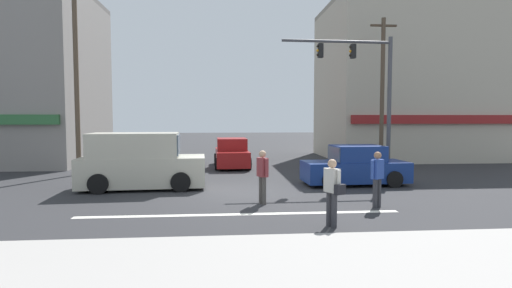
{
  "coord_description": "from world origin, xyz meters",
  "views": [
    {
      "loc": [
        -0.48,
        -14.4,
        2.66
      ],
      "look_at": [
        0.91,
        2.0,
        1.6
      ],
      "focal_mm": 28.0,
      "sensor_mm": 36.0,
      "label": 1
    }
  ],
  "objects_px": {
    "sedan_waiting_far": "(355,167)",
    "pedestrian_far_side": "(377,176)",
    "van_crossing_center": "(141,162)",
    "pedestrian_mid_crossing": "(262,174)",
    "utility_pole_far_right": "(382,91)",
    "traffic_light_mast": "(368,83)",
    "utility_pole_near_left": "(76,78)",
    "sedan_approaching_near": "(232,154)",
    "pedestrian_foreground_with_bag": "(332,189)"
  },
  "relations": [
    {
      "from": "utility_pole_near_left",
      "to": "utility_pole_far_right",
      "type": "bearing_deg",
      "value": 4.55
    },
    {
      "from": "pedestrian_foreground_with_bag",
      "to": "pedestrian_mid_crossing",
      "type": "distance_m",
      "value": 3.11
    },
    {
      "from": "traffic_light_mast",
      "to": "van_crossing_center",
      "type": "distance_m",
      "value": 10.09
    },
    {
      "from": "sedan_waiting_far",
      "to": "utility_pole_far_right",
      "type": "bearing_deg",
      "value": 58.21
    },
    {
      "from": "utility_pole_near_left",
      "to": "utility_pole_far_right",
      "type": "distance_m",
      "value": 15.24
    },
    {
      "from": "utility_pole_far_right",
      "to": "pedestrian_mid_crossing",
      "type": "height_order",
      "value": "utility_pole_far_right"
    },
    {
      "from": "sedan_waiting_far",
      "to": "van_crossing_center",
      "type": "bearing_deg",
      "value": -178.69
    },
    {
      "from": "sedan_approaching_near",
      "to": "sedan_waiting_far",
      "type": "distance_m",
      "value": 7.89
    },
    {
      "from": "pedestrian_foreground_with_bag",
      "to": "pedestrian_mid_crossing",
      "type": "height_order",
      "value": "same"
    },
    {
      "from": "van_crossing_center",
      "to": "pedestrian_foreground_with_bag",
      "type": "bearing_deg",
      "value": -45.57
    },
    {
      "from": "pedestrian_mid_crossing",
      "to": "traffic_light_mast",
      "type": "bearing_deg",
      "value": 43.28
    },
    {
      "from": "pedestrian_foreground_with_bag",
      "to": "pedestrian_mid_crossing",
      "type": "xyz_separation_m",
      "value": [
        -1.43,
        2.76,
        -0.0
      ]
    },
    {
      "from": "sedan_waiting_far",
      "to": "pedestrian_mid_crossing",
      "type": "distance_m",
      "value": 5.24
    },
    {
      "from": "van_crossing_center",
      "to": "pedestrian_far_side",
      "type": "relative_size",
      "value": 2.81
    },
    {
      "from": "utility_pole_near_left",
      "to": "sedan_approaching_near",
      "type": "distance_m",
      "value": 8.55
    },
    {
      "from": "pedestrian_mid_crossing",
      "to": "pedestrian_far_side",
      "type": "relative_size",
      "value": 1.0
    },
    {
      "from": "sedan_waiting_far",
      "to": "pedestrian_far_side",
      "type": "xyz_separation_m",
      "value": [
        -0.69,
        -4.03,
        0.24
      ]
    },
    {
      "from": "traffic_light_mast",
      "to": "utility_pole_far_right",
      "type": "bearing_deg",
      "value": 59.43
    },
    {
      "from": "sedan_waiting_far",
      "to": "pedestrian_far_side",
      "type": "relative_size",
      "value": 2.49
    },
    {
      "from": "van_crossing_center",
      "to": "pedestrian_far_side",
      "type": "height_order",
      "value": "van_crossing_center"
    },
    {
      "from": "pedestrian_mid_crossing",
      "to": "pedestrian_far_side",
      "type": "bearing_deg",
      "value": -12.22
    },
    {
      "from": "pedestrian_mid_crossing",
      "to": "utility_pole_far_right",
      "type": "bearing_deg",
      "value": 49.23
    },
    {
      "from": "utility_pole_near_left",
      "to": "sedan_approaching_near",
      "type": "xyz_separation_m",
      "value": [
        7.26,
        2.42,
        -3.82
      ]
    },
    {
      "from": "utility_pole_far_right",
      "to": "sedan_waiting_far",
      "type": "xyz_separation_m",
      "value": [
        -3.14,
        -5.06,
        -3.39
      ]
    },
    {
      "from": "utility_pole_far_right",
      "to": "pedestrian_foreground_with_bag",
      "type": "height_order",
      "value": "utility_pole_far_right"
    },
    {
      "from": "traffic_light_mast",
      "to": "pedestrian_mid_crossing",
      "type": "relative_size",
      "value": 3.71
    },
    {
      "from": "utility_pole_far_right",
      "to": "sedan_approaching_near",
      "type": "relative_size",
      "value": 1.9
    },
    {
      "from": "utility_pole_far_right",
      "to": "pedestrian_mid_crossing",
      "type": "xyz_separation_m",
      "value": [
        -7.2,
        -8.35,
        -3.15
      ]
    },
    {
      "from": "sedan_approaching_near",
      "to": "utility_pole_near_left",
      "type": "bearing_deg",
      "value": -161.57
    },
    {
      "from": "pedestrian_foreground_with_bag",
      "to": "pedestrian_far_side",
      "type": "height_order",
      "value": "same"
    },
    {
      "from": "utility_pole_near_left",
      "to": "pedestrian_foreground_with_bag",
      "type": "bearing_deg",
      "value": -46.45
    },
    {
      "from": "sedan_waiting_far",
      "to": "pedestrian_mid_crossing",
      "type": "bearing_deg",
      "value": -140.99
    },
    {
      "from": "van_crossing_center",
      "to": "pedestrian_mid_crossing",
      "type": "xyz_separation_m",
      "value": [
        4.32,
        -3.1,
        -0.06
      ]
    },
    {
      "from": "utility_pole_far_right",
      "to": "sedan_waiting_far",
      "type": "height_order",
      "value": "utility_pole_far_right"
    },
    {
      "from": "van_crossing_center",
      "to": "utility_pole_far_right",
      "type": "bearing_deg",
      "value": 24.51
    },
    {
      "from": "sedan_approaching_near",
      "to": "van_crossing_center",
      "type": "xyz_separation_m",
      "value": [
        -3.59,
        -6.46,
        0.29
      ]
    },
    {
      "from": "sedan_approaching_near",
      "to": "pedestrian_far_side",
      "type": "height_order",
      "value": "pedestrian_far_side"
    },
    {
      "from": "traffic_light_mast",
      "to": "van_crossing_center",
      "type": "height_order",
      "value": "traffic_light_mast"
    },
    {
      "from": "van_crossing_center",
      "to": "pedestrian_foreground_with_bag",
      "type": "relative_size",
      "value": 2.81
    },
    {
      "from": "sedan_approaching_near",
      "to": "sedan_waiting_far",
      "type": "xyz_separation_m",
      "value": [
        4.79,
        -6.27,
        0.0
      ]
    },
    {
      "from": "pedestrian_foreground_with_bag",
      "to": "pedestrian_far_side",
      "type": "relative_size",
      "value": 1.0
    },
    {
      "from": "pedestrian_mid_crossing",
      "to": "pedestrian_far_side",
      "type": "xyz_separation_m",
      "value": [
        3.37,
        -0.73,
        0.0
      ]
    },
    {
      "from": "traffic_light_mast",
      "to": "sedan_waiting_far",
      "type": "relative_size",
      "value": 1.49
    },
    {
      "from": "traffic_light_mast",
      "to": "pedestrian_foreground_with_bag",
      "type": "bearing_deg",
      "value": -115.88
    },
    {
      "from": "sedan_approaching_near",
      "to": "utility_pole_far_right",
      "type": "bearing_deg",
      "value": -8.68
    },
    {
      "from": "traffic_light_mast",
      "to": "sedan_approaching_near",
      "type": "distance_m",
      "value": 8.29
    },
    {
      "from": "utility_pole_far_right",
      "to": "sedan_approaching_near",
      "type": "xyz_separation_m",
      "value": [
        -7.93,
        1.21,
        -3.39
      ]
    },
    {
      "from": "utility_pole_near_left",
      "to": "sedan_waiting_far",
      "type": "distance_m",
      "value": 13.22
    },
    {
      "from": "pedestrian_far_side",
      "to": "utility_pole_far_right",
      "type": "bearing_deg",
      "value": 67.14
    },
    {
      "from": "utility_pole_near_left",
      "to": "utility_pole_far_right",
      "type": "xyz_separation_m",
      "value": [
        15.19,
        1.21,
        -0.43
      ]
    }
  ]
}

